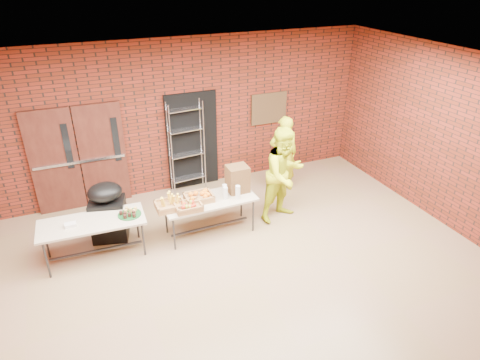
# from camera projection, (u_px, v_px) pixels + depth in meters

# --- Properties ---
(room) EXTENTS (8.08, 7.08, 3.28)m
(room) POSITION_uv_depth(u_px,v_px,m) (257.00, 191.00, 6.00)
(room) COLOR olive
(room) RESTS_ON ground
(double_doors) EXTENTS (1.78, 0.12, 2.10)m
(double_doors) POSITION_uv_depth(u_px,v_px,m) (80.00, 158.00, 8.31)
(double_doors) COLOR #4E2216
(double_doors) RESTS_ON room
(dark_doorway) EXTENTS (1.10, 0.06, 2.10)m
(dark_doorway) POSITION_uv_depth(u_px,v_px,m) (192.00, 141.00, 9.12)
(dark_doorway) COLOR black
(dark_doorway) RESTS_ON room
(bronze_plaque) EXTENTS (0.85, 0.04, 0.70)m
(bronze_plaque) POSITION_uv_depth(u_px,v_px,m) (269.00, 108.00, 9.51)
(bronze_plaque) COLOR #472F1C
(bronze_plaque) RESTS_ON room
(wire_rack) EXTENTS (0.75, 0.31, 1.98)m
(wire_rack) POSITION_uv_depth(u_px,v_px,m) (187.00, 147.00, 8.98)
(wire_rack) COLOR #AFAFB6
(wire_rack) RESTS_ON room
(table_left) EXTENTS (1.72, 0.78, 0.70)m
(table_left) POSITION_uv_depth(u_px,v_px,m) (92.00, 224.00, 6.99)
(table_left) COLOR tan
(table_left) RESTS_ON room
(table_right) EXTENTS (1.69, 0.74, 0.69)m
(table_right) POSITION_uv_depth(u_px,v_px,m) (209.00, 202.00, 7.64)
(table_right) COLOR tan
(table_right) RESTS_ON room
(basket_bananas) EXTENTS (0.49, 0.38, 0.15)m
(basket_bananas) POSITION_uv_depth(u_px,v_px,m) (170.00, 205.00, 7.32)
(basket_bananas) COLOR #AA7C44
(basket_bananas) RESTS_ON table_right
(basket_oranges) EXTENTS (0.49, 0.38, 0.15)m
(basket_oranges) POSITION_uv_depth(u_px,v_px,m) (199.00, 197.00, 7.56)
(basket_oranges) COLOR #AA7C44
(basket_oranges) RESTS_ON table_right
(basket_apples) EXTENTS (0.45, 0.35, 0.14)m
(basket_apples) POSITION_uv_depth(u_px,v_px,m) (188.00, 206.00, 7.29)
(basket_apples) COLOR #AA7C44
(basket_apples) RESTS_ON table_right
(muffin_tray) EXTENTS (0.39, 0.39, 0.10)m
(muffin_tray) POSITION_uv_depth(u_px,v_px,m) (129.00, 213.00, 7.12)
(muffin_tray) COLOR #134A1D
(muffin_tray) RESTS_ON table_left
(napkin_box) EXTENTS (0.18, 0.12, 0.06)m
(napkin_box) POSITION_uv_depth(u_px,v_px,m) (70.00, 225.00, 6.81)
(napkin_box) COLOR silver
(napkin_box) RESTS_ON table_left
(coffee_dispenser) EXTENTS (0.38, 0.34, 0.50)m
(coffee_dispenser) POSITION_uv_depth(u_px,v_px,m) (237.00, 179.00, 7.80)
(coffee_dispenser) COLOR brown
(coffee_dispenser) RESTS_ON table_right
(cup_stack_front) EXTENTS (0.08, 0.08, 0.23)m
(cup_stack_front) POSITION_uv_depth(u_px,v_px,m) (225.00, 193.00, 7.59)
(cup_stack_front) COLOR silver
(cup_stack_front) RESTS_ON table_right
(cup_stack_mid) EXTENTS (0.09, 0.09, 0.26)m
(cup_stack_mid) POSITION_uv_depth(u_px,v_px,m) (238.00, 192.00, 7.59)
(cup_stack_mid) COLOR silver
(cup_stack_mid) RESTS_ON table_right
(cup_stack_back) EXTENTS (0.08, 0.08, 0.24)m
(cup_stack_back) POSITION_uv_depth(u_px,v_px,m) (225.00, 191.00, 7.65)
(cup_stack_back) COLOR silver
(cup_stack_back) RESTS_ON table_right
(covered_grill) EXTENTS (0.70, 0.63, 1.09)m
(covered_grill) POSITION_uv_depth(u_px,v_px,m) (108.00, 211.00, 7.53)
(covered_grill) COLOR black
(covered_grill) RESTS_ON room
(volunteer_woman) EXTENTS (0.68, 0.52, 1.67)m
(volunteer_woman) POSITION_uv_depth(u_px,v_px,m) (283.00, 154.00, 9.04)
(volunteer_woman) COLOR #C5D217
(volunteer_woman) RESTS_ON room
(volunteer_man) EXTENTS (1.05, 0.91, 1.85)m
(volunteer_man) POSITION_uv_depth(u_px,v_px,m) (284.00, 174.00, 7.98)
(volunteer_man) COLOR #C5D217
(volunteer_man) RESTS_ON room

